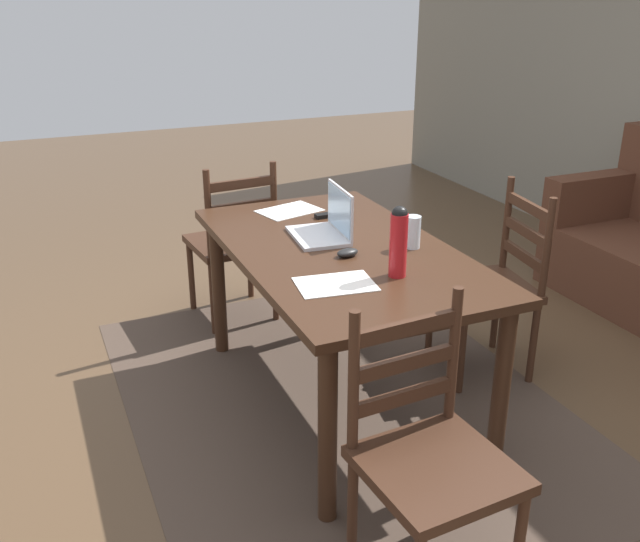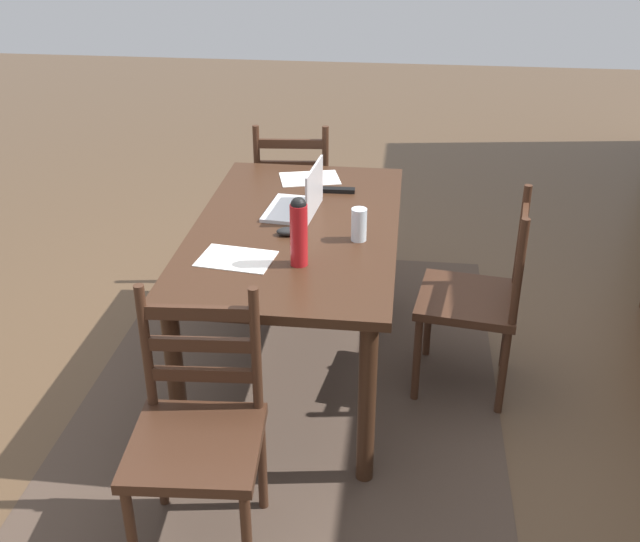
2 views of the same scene
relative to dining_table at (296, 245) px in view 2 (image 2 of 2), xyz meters
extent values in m
plane|color=brown|center=(0.00, 0.00, -0.68)|extent=(14.00, 14.00, 0.00)
cube|color=#47382D|center=(0.00, 0.00, -0.67)|extent=(2.52, 1.90, 0.01)
cube|color=#382114|center=(0.00, 0.00, 0.08)|extent=(1.57, 0.90, 0.04)
cylinder|color=#382114|center=(-0.71, -0.37, -0.31)|extent=(0.07, 0.07, 0.74)
cylinder|color=#382114|center=(0.71, -0.37, -0.31)|extent=(0.07, 0.07, 0.74)
cylinder|color=#382114|center=(-0.71, 0.37, -0.31)|extent=(0.07, 0.07, 0.74)
cylinder|color=#382114|center=(0.71, 0.37, -0.31)|extent=(0.07, 0.07, 0.74)
cube|color=#3D2316|center=(0.00, 0.78, -0.23)|extent=(0.50, 0.50, 0.04)
cylinder|color=#3D2316|center=(0.16, 0.57, -0.46)|extent=(0.04, 0.04, 0.43)
cylinder|color=#3D2316|center=(-0.22, 0.62, -0.46)|extent=(0.04, 0.04, 0.43)
cylinder|color=#3D2316|center=(0.22, 0.94, -0.46)|extent=(0.04, 0.04, 0.43)
cylinder|color=#3D2316|center=(-0.16, 1.00, -0.46)|extent=(0.04, 0.04, 0.43)
cylinder|color=#3D2316|center=(0.22, 0.95, 0.02)|extent=(0.04, 0.04, 0.50)
cylinder|color=#3D2316|center=(-0.16, 1.01, 0.02)|extent=(0.04, 0.04, 0.50)
cube|color=#3D2316|center=(0.03, 0.98, -0.08)|extent=(0.36, 0.08, 0.05)
cube|color=#3D2316|center=(0.03, 0.98, 0.05)|extent=(0.36, 0.08, 0.05)
cube|color=#3D2316|center=(0.03, 0.98, 0.17)|extent=(0.36, 0.08, 0.05)
cube|color=#3D2316|center=(-1.12, -0.18, -0.23)|extent=(0.47, 0.47, 0.04)
cylinder|color=#3D2316|center=(-1.29, -0.39, -0.46)|extent=(0.04, 0.04, 0.43)
cylinder|color=#3D2316|center=(-1.32, -0.01, -0.46)|extent=(0.04, 0.04, 0.43)
cylinder|color=#3D2316|center=(-0.91, -0.35, -0.46)|extent=(0.04, 0.04, 0.43)
cylinder|color=#3D2316|center=(-0.94, 0.02, -0.46)|extent=(0.04, 0.04, 0.43)
cylinder|color=#3D2316|center=(-0.90, -0.35, 0.02)|extent=(0.04, 0.04, 0.50)
cylinder|color=#3D2316|center=(-0.93, 0.03, 0.02)|extent=(0.04, 0.04, 0.50)
cube|color=#3D2316|center=(-0.92, -0.16, -0.08)|extent=(0.05, 0.36, 0.05)
cube|color=#3D2316|center=(-0.92, -0.16, 0.05)|extent=(0.05, 0.36, 0.05)
cube|color=#3D2316|center=(-0.92, -0.16, 0.17)|extent=(0.05, 0.36, 0.05)
cube|color=#3D2316|center=(1.12, -0.18, -0.23)|extent=(0.47, 0.47, 0.04)
cylinder|color=#3D2316|center=(1.32, -0.36, -0.46)|extent=(0.04, 0.04, 0.43)
cylinder|color=#3D2316|center=(0.91, 0.00, -0.46)|extent=(0.04, 0.04, 0.43)
cylinder|color=#3D2316|center=(0.94, -0.38, -0.46)|extent=(0.04, 0.04, 0.43)
cylinder|color=#3D2316|center=(0.90, -0.01, 0.02)|extent=(0.04, 0.04, 0.50)
cylinder|color=#3D2316|center=(0.93, -0.38, 0.02)|extent=(0.04, 0.04, 0.50)
cube|color=#3D2316|center=(0.92, -0.19, -0.08)|extent=(0.05, 0.36, 0.05)
cube|color=#3D2316|center=(0.92, -0.19, 0.05)|extent=(0.05, 0.36, 0.05)
cube|color=#3D2316|center=(0.92, -0.19, 0.17)|extent=(0.05, 0.36, 0.05)
cube|color=silver|center=(-0.16, -0.04, 0.11)|extent=(0.34, 0.25, 0.02)
cube|color=silver|center=(-0.15, 0.06, 0.22)|extent=(0.32, 0.04, 0.21)
cube|color=#A5CCEA|center=(-0.15, 0.06, 0.22)|extent=(0.30, 0.03, 0.19)
cylinder|color=red|center=(0.38, 0.07, 0.23)|extent=(0.07, 0.07, 0.25)
sphere|color=black|center=(0.38, 0.07, 0.35)|extent=(0.06, 0.06, 0.06)
cylinder|color=silver|center=(0.12, 0.29, 0.17)|extent=(0.07, 0.07, 0.14)
ellipsoid|color=black|center=(0.11, -0.02, 0.12)|extent=(0.08, 0.11, 0.03)
cube|color=black|center=(-0.42, 0.14, 0.11)|extent=(0.05, 0.17, 0.02)
cube|color=white|center=(0.36, -0.19, 0.10)|extent=(0.25, 0.32, 0.00)
cube|color=white|center=(-0.58, -0.02, 0.10)|extent=(0.28, 0.34, 0.00)
camera|label=1|loc=(2.63, -1.23, 1.18)|focal=39.97mm
camera|label=2|loc=(3.03, 0.47, 1.46)|focal=42.49mm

